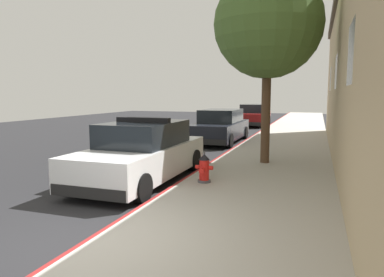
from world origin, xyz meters
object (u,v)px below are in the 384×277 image
(police_cruiser, at_px, (143,153))
(fire_hydrant, at_px, (204,168))
(parked_car_silver_ahead, at_px, (220,127))
(parked_car_dark_far, at_px, (254,115))
(street_tree, at_px, (268,25))

(police_cruiser, height_order, fire_hydrant, police_cruiser)
(police_cruiser, distance_m, parked_car_silver_ahead, 8.21)
(parked_car_dark_far, relative_size, fire_hydrant, 6.37)
(police_cruiser, bearing_deg, street_tree, 47.28)
(parked_car_dark_far, bearing_deg, police_cruiser, -89.69)
(parked_car_silver_ahead, height_order, parked_car_dark_far, same)
(parked_car_silver_ahead, height_order, fire_hydrant, parked_car_silver_ahead)
(police_cruiser, xyz_separation_m, parked_car_silver_ahead, (-0.06, 8.21, -0.00))
(parked_car_silver_ahead, bearing_deg, police_cruiser, -89.59)
(parked_car_dark_far, height_order, fire_hydrant, parked_car_dark_far)
(parked_car_silver_ahead, bearing_deg, street_tree, -61.56)
(parked_car_dark_far, bearing_deg, parked_car_silver_ahead, -89.78)
(parked_car_silver_ahead, bearing_deg, fire_hydrant, -77.89)
(fire_hydrant, bearing_deg, parked_car_dark_far, 95.79)
(street_tree, bearing_deg, police_cruiser, -132.72)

